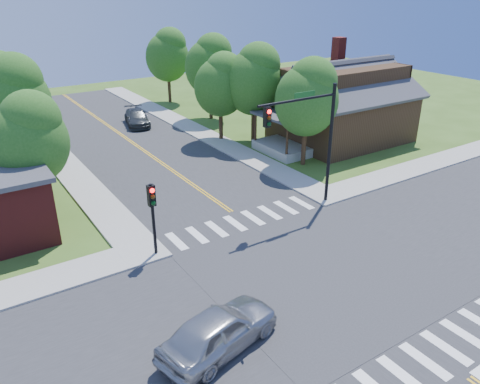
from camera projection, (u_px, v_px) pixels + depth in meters
ground at (319, 273)px, 21.55m from camera, size 100.00×100.00×0.00m
road_ns at (319, 273)px, 21.54m from camera, size 10.00×90.00×0.04m
road_ew at (319, 273)px, 21.54m from camera, size 90.00×10.00×0.04m
intersection_patch at (319, 273)px, 21.55m from camera, size 10.20×10.20×0.06m
sidewalk_ne at (332, 133)px, 41.51m from camera, size 40.00×40.00×0.14m
crosswalk_north at (244, 220)px, 26.25m from camera, size 8.85×2.00×0.01m
crosswalk_south at (436, 354)px, 16.81m from camera, size 8.85×2.00×0.01m
centerline at (319, 273)px, 21.53m from camera, size 0.30×90.00×0.01m
signal_mast_ne at (309, 129)px, 25.78m from camera, size 5.30×0.42×7.20m
signal_pole_nw at (152, 207)px, 21.90m from camera, size 0.34×0.42×3.80m
house_ne at (342, 101)px, 38.61m from camera, size 13.05×8.80×7.11m
tree_e_a at (308, 96)px, 32.45m from camera, size 4.57×4.34×7.76m
tree_e_b at (255, 78)px, 37.31m from camera, size 4.77×4.53×8.11m
tree_e_c at (211, 63)px, 43.96m from camera, size 4.76×4.53×8.10m
tree_e_d at (168, 54)px, 50.35m from camera, size 4.72×4.48×8.02m
tree_w_a at (29, 137)px, 24.90m from camera, size 4.27×4.06×7.26m
tree_w_b at (13, 97)px, 30.34m from camera, size 4.90×4.65×8.32m
tree_house at (221, 83)px, 37.89m from camera, size 4.32×4.10×7.34m
tree_bldg at (31, 127)px, 29.86m from camera, size 3.44×3.26×5.84m
car_silver at (219, 331)px, 16.77m from camera, size 4.18×5.77×1.66m
car_dgrey at (137, 118)px, 43.59m from camera, size 4.19×5.73×1.40m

